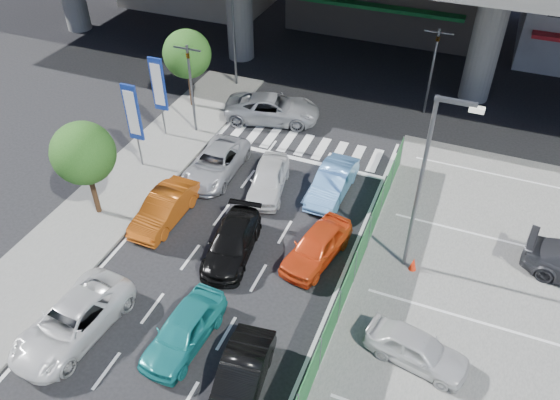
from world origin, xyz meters
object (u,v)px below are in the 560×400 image
at_px(taxi_orange_left, 165,208).
at_px(sedan_white_front_mid, 268,179).
at_px(traffic_light_left, 189,68).
at_px(parked_sedan_white, 417,349).
at_px(taxi_teal_mid, 184,330).
at_px(taxi_orange_right, 317,246).
at_px(sedan_white_mid_left, 72,322).
at_px(kei_truck_front_right, 332,182).
at_px(sedan_black_mid, 232,243).
at_px(crossing_wagon_silver, 273,108).
at_px(wagon_silver_front_left, 216,163).
at_px(signboard_near, 133,115).
at_px(traffic_light_right, 436,51).
at_px(tree_far, 187,54).
at_px(tree_near, 83,153).
at_px(street_lamp_right, 427,175).
at_px(signboard_far, 158,87).
at_px(traffic_cone, 413,264).
at_px(hatch_black_mid_right, 240,379).
at_px(street_lamp_left, 235,13).

distance_m(taxi_orange_left, sedan_white_front_mid, 5.20).
height_order(traffic_light_left, parked_sedan_white, traffic_light_left).
xyz_separation_m(traffic_light_left, taxi_teal_mid, (6.58, -12.88, -3.25)).
xyz_separation_m(taxi_orange_right, parked_sedan_white, (4.90, -3.55, -0.01)).
relative_size(sedan_white_mid_left, kei_truck_front_right, 1.19).
xyz_separation_m(sedan_black_mid, crossing_wagon_silver, (-2.64, 10.94, 0.13)).
relative_size(wagon_silver_front_left, parked_sedan_white, 1.30).
bearing_deg(signboard_near, taxi_teal_mid, -49.51).
distance_m(sedan_black_mid, taxi_orange_right, 3.60).
xyz_separation_m(traffic_light_right, taxi_teal_mid, (-5.12, -19.88, -3.25)).
distance_m(signboard_near, taxi_teal_mid, 11.91).
bearing_deg(taxi_orange_right, tree_far, 151.70).
relative_size(taxi_orange_left, wagon_silver_front_left, 0.88).
relative_size(sedan_black_mid, wagon_silver_front_left, 0.92).
distance_m(sedan_white_mid_left, taxi_orange_right, 9.97).
bearing_deg(traffic_light_right, tree_near, -129.81).
height_order(traffic_light_right, taxi_orange_left, traffic_light_right).
bearing_deg(street_lamp_right, traffic_light_right, 97.34).
distance_m(signboard_far, wagon_silver_front_left, 5.39).
bearing_deg(taxi_orange_right, traffic_cone, 23.49).
xyz_separation_m(traffic_light_right, traffic_cone, (1.90, -13.20, -3.57)).
xyz_separation_m(hatch_black_mid_right, kei_truck_front_right, (-0.40, 11.38, 0.02)).
bearing_deg(sedan_black_mid, traffic_light_right, 61.80).
bearing_deg(street_lamp_left, tree_near, -92.76).
bearing_deg(sedan_black_mid, traffic_cone, 6.20).
xyz_separation_m(sedan_black_mid, traffic_cone, (7.40, 1.90, -0.26)).
xyz_separation_m(kei_truck_front_right, crossing_wagon_silver, (-5.36, 5.39, 0.07)).
bearing_deg(taxi_teal_mid, traffic_cone, 47.01).
bearing_deg(taxi_teal_mid, sedan_white_front_mid, 97.37).
distance_m(sedan_white_front_mid, crossing_wagon_silver, 6.74).
xyz_separation_m(signboard_far, parked_sedan_white, (15.94, -9.55, -2.38)).
height_order(street_lamp_right, hatch_black_mid_right, street_lamp_right).
height_order(street_lamp_left, parked_sedan_white, street_lamp_left).
xyz_separation_m(sedan_white_mid_left, hatch_black_mid_right, (6.72, 0.15, -0.02)).
relative_size(sedan_white_front_mid, crossing_wagon_silver, 0.74).
distance_m(traffic_light_left, taxi_orange_right, 12.35).
height_order(sedan_white_mid_left, taxi_orange_right, same).
bearing_deg(traffic_light_left, taxi_teal_mid, -62.95).
height_order(signboard_far, wagon_silver_front_left, signboard_far).
xyz_separation_m(tree_near, taxi_teal_mid, (7.38, -4.88, -2.70)).
relative_size(hatch_black_mid_right, taxi_orange_left, 0.97).
bearing_deg(taxi_orange_left, sedan_black_mid, -11.78).
xyz_separation_m(traffic_light_right, parked_sedan_white, (2.84, -17.56, -3.25)).
relative_size(tree_far, taxi_orange_left, 1.15).
bearing_deg(sedan_white_front_mid, wagon_silver_front_left, 163.31).
distance_m(sedan_white_mid_left, kei_truck_front_right, 13.14).
relative_size(street_lamp_right, sedan_white_mid_left, 1.61).
relative_size(taxi_orange_left, parked_sedan_white, 1.14).
bearing_deg(hatch_black_mid_right, traffic_light_right, 76.28).
height_order(traffic_light_right, hatch_black_mid_right, traffic_light_right).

